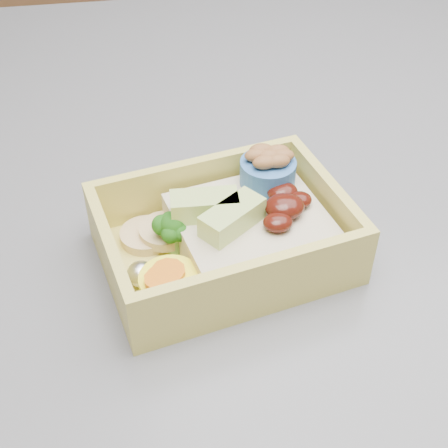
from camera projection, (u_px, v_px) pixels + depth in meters
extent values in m
cube|color=brown|center=(120.00, 43.00, 1.82)|extent=(3.20, 0.60, 0.90)
cube|color=#3D3E43|center=(120.00, 204.00, 0.56)|extent=(1.24, 0.84, 0.04)
cube|color=#CEBF55|center=(224.00, 254.00, 0.47)|extent=(0.20, 0.16, 0.01)
cube|color=#CEBF55|center=(196.00, 182.00, 0.50)|extent=(0.18, 0.05, 0.04)
cube|color=#CEBF55|center=(257.00, 285.00, 0.42)|extent=(0.18, 0.05, 0.04)
cube|color=#CEBF55|center=(326.00, 202.00, 0.48)|extent=(0.03, 0.11, 0.04)
cube|color=#CEBF55|center=(111.00, 259.00, 0.43)|extent=(0.03, 0.11, 0.04)
cube|color=tan|center=(251.00, 230.00, 0.47)|extent=(0.13, 0.12, 0.03)
ellipsoid|color=#370D08|center=(285.00, 207.00, 0.45)|extent=(0.03, 0.03, 0.02)
ellipsoid|color=#370D08|center=(282.00, 192.00, 0.47)|extent=(0.03, 0.02, 0.01)
ellipsoid|color=#370D08|center=(278.00, 222.00, 0.44)|extent=(0.03, 0.02, 0.01)
ellipsoid|color=#370D08|center=(299.00, 200.00, 0.46)|extent=(0.02, 0.02, 0.01)
cube|color=#B5D26E|center=(232.00, 217.00, 0.44)|extent=(0.05, 0.05, 0.02)
cube|color=#B5D26E|center=(204.00, 205.00, 0.45)|extent=(0.05, 0.02, 0.02)
cylinder|color=#78AC5D|center=(174.00, 243.00, 0.47)|extent=(0.01, 0.01, 0.02)
sphere|color=#1E5B14|center=(173.00, 225.00, 0.45)|extent=(0.02, 0.02, 0.02)
sphere|color=#1E5B14|center=(182.00, 221.00, 0.46)|extent=(0.02, 0.02, 0.02)
sphere|color=#1E5B14|center=(162.00, 225.00, 0.46)|extent=(0.02, 0.02, 0.02)
sphere|color=#1E5B14|center=(180.00, 233.00, 0.45)|extent=(0.01, 0.01, 0.01)
sphere|color=#1E5B14|center=(171.00, 234.00, 0.45)|extent=(0.01, 0.01, 0.01)
sphere|color=#1E5B14|center=(170.00, 220.00, 0.46)|extent=(0.01, 0.01, 0.01)
cylinder|color=#FFF328|center=(171.00, 287.00, 0.43)|extent=(0.04, 0.04, 0.02)
cylinder|color=orange|center=(168.00, 272.00, 0.42)|extent=(0.02, 0.02, 0.00)
cylinder|color=orange|center=(161.00, 279.00, 0.42)|extent=(0.02, 0.02, 0.00)
cylinder|color=tan|center=(146.00, 236.00, 0.48)|extent=(0.04, 0.04, 0.01)
cylinder|color=tan|center=(165.00, 231.00, 0.47)|extent=(0.04, 0.04, 0.01)
ellipsoid|color=silver|center=(181.00, 214.00, 0.49)|extent=(0.02, 0.02, 0.02)
ellipsoid|color=silver|center=(141.00, 274.00, 0.44)|extent=(0.02, 0.02, 0.02)
cylinder|color=#3366AE|center=(268.00, 172.00, 0.48)|extent=(0.04, 0.04, 0.02)
ellipsoid|color=brown|center=(269.00, 156.00, 0.47)|extent=(0.02, 0.02, 0.01)
ellipsoid|color=brown|center=(277.00, 151.00, 0.48)|extent=(0.02, 0.02, 0.01)
ellipsoid|color=brown|center=(257.00, 155.00, 0.47)|extent=(0.02, 0.02, 0.01)
ellipsoid|color=brown|center=(278.00, 161.00, 0.47)|extent=(0.02, 0.02, 0.01)
ellipsoid|color=brown|center=(265.00, 162.00, 0.47)|extent=(0.02, 0.02, 0.01)
ellipsoid|color=brown|center=(282.00, 156.00, 0.47)|extent=(0.02, 0.02, 0.01)
ellipsoid|color=brown|center=(261.00, 150.00, 0.48)|extent=(0.02, 0.02, 0.01)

